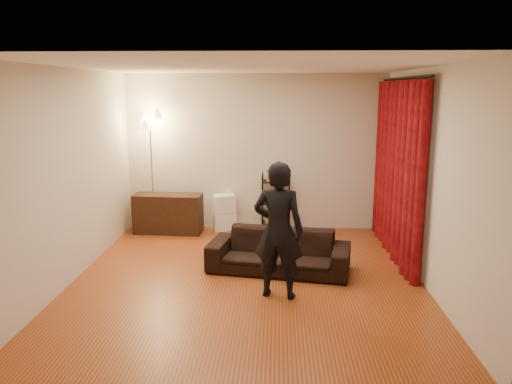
{
  "coord_description": "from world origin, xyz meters",
  "views": [
    {
      "loc": [
        0.38,
        -6.14,
        2.44
      ],
      "look_at": [
        0.1,
        0.3,
        1.1
      ],
      "focal_mm": 35.0,
      "sensor_mm": 36.0,
      "label": 1
    }
  ],
  "objects_px": {
    "media_cabinet": "(168,213)",
    "wire_shelf": "(276,202)",
    "person": "(278,230)",
    "storage_boxes": "(224,212)",
    "sofa": "(279,252)",
    "floor_lamp": "(152,172)"
  },
  "relations": [
    {
      "from": "media_cabinet",
      "to": "storage_boxes",
      "type": "xyz_separation_m",
      "value": [
        0.94,
        0.21,
        -0.02
      ]
    },
    {
      "from": "wire_shelf",
      "to": "floor_lamp",
      "type": "distance_m",
      "value": 2.2
    },
    {
      "from": "storage_boxes",
      "to": "floor_lamp",
      "type": "relative_size",
      "value": 0.3
    },
    {
      "from": "wire_shelf",
      "to": "storage_boxes",
      "type": "bearing_deg",
      "value": -169.09
    },
    {
      "from": "storage_boxes",
      "to": "wire_shelf",
      "type": "height_order",
      "value": "wire_shelf"
    },
    {
      "from": "media_cabinet",
      "to": "wire_shelf",
      "type": "height_order",
      "value": "wire_shelf"
    },
    {
      "from": "sofa",
      "to": "media_cabinet",
      "type": "distance_m",
      "value": 2.61
    },
    {
      "from": "media_cabinet",
      "to": "wire_shelf",
      "type": "bearing_deg",
      "value": 8.39
    },
    {
      "from": "wire_shelf",
      "to": "floor_lamp",
      "type": "relative_size",
      "value": 0.49
    },
    {
      "from": "sofa",
      "to": "storage_boxes",
      "type": "height_order",
      "value": "storage_boxes"
    },
    {
      "from": "person",
      "to": "wire_shelf",
      "type": "height_order",
      "value": "person"
    },
    {
      "from": "person",
      "to": "media_cabinet",
      "type": "bearing_deg",
      "value": -42.27
    },
    {
      "from": "sofa",
      "to": "media_cabinet",
      "type": "height_order",
      "value": "media_cabinet"
    },
    {
      "from": "wire_shelf",
      "to": "floor_lamp",
      "type": "bearing_deg",
      "value": -165.41
    },
    {
      "from": "media_cabinet",
      "to": "floor_lamp",
      "type": "height_order",
      "value": "floor_lamp"
    },
    {
      "from": "person",
      "to": "floor_lamp",
      "type": "height_order",
      "value": "floor_lamp"
    },
    {
      "from": "floor_lamp",
      "to": "person",
      "type": "bearing_deg",
      "value": -51.66
    },
    {
      "from": "media_cabinet",
      "to": "wire_shelf",
      "type": "distance_m",
      "value": 1.86
    },
    {
      "from": "person",
      "to": "wire_shelf",
      "type": "distance_m",
      "value": 2.82
    },
    {
      "from": "storage_boxes",
      "to": "wire_shelf",
      "type": "bearing_deg",
      "value": -2.22
    },
    {
      "from": "media_cabinet",
      "to": "sofa",
      "type": "bearing_deg",
      "value": -40.31
    },
    {
      "from": "sofa",
      "to": "wire_shelf",
      "type": "height_order",
      "value": "wire_shelf"
    }
  ]
}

